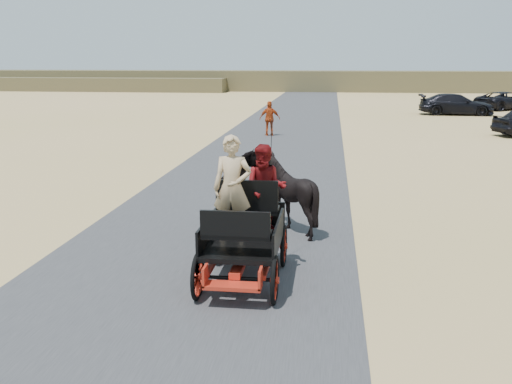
# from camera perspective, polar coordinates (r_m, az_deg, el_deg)

# --- Properties ---
(ground) EXTENTS (140.00, 140.00, 0.00)m
(ground) POSITION_cam_1_polar(r_m,az_deg,el_deg) (9.83, -7.54, -9.40)
(ground) COLOR tan
(road) EXTENTS (6.00, 140.00, 0.01)m
(road) POSITION_cam_1_polar(r_m,az_deg,el_deg) (9.82, -7.54, -9.38)
(road) COLOR #38383A
(road) RESTS_ON ground
(ridge_far) EXTENTS (140.00, 6.00, 2.40)m
(ridge_far) POSITION_cam_1_polar(r_m,az_deg,el_deg) (70.84, 5.64, 11.00)
(ridge_far) COLOR brown
(ridge_far) RESTS_ON ground
(ridge_near) EXTENTS (40.00, 4.00, 1.60)m
(ridge_near) POSITION_cam_1_polar(r_m,az_deg,el_deg) (74.27, -18.70, 10.17)
(ridge_near) COLOR brown
(ridge_near) RESTS_ON ground
(carriage) EXTENTS (1.30, 2.40, 0.72)m
(carriage) POSITION_cam_1_polar(r_m,az_deg,el_deg) (9.93, -1.22, -6.82)
(carriage) COLOR black
(carriage) RESTS_ON ground
(horse_left) EXTENTS (0.91, 2.01, 1.70)m
(horse_left) POSITION_cam_1_polar(r_m,az_deg,el_deg) (12.72, -1.63, -0.05)
(horse_left) COLOR black
(horse_left) RESTS_ON ground
(horse_right) EXTENTS (1.37, 1.54, 1.70)m
(horse_right) POSITION_cam_1_polar(r_m,az_deg,el_deg) (12.59, 3.32, -0.20)
(horse_right) COLOR black
(horse_right) RESTS_ON ground
(driver_man) EXTENTS (0.66, 0.43, 1.80)m
(driver_man) POSITION_cam_1_polar(r_m,az_deg,el_deg) (9.65, -2.38, 0.39)
(driver_man) COLOR tan
(driver_man) RESTS_ON carriage
(passenger_woman) EXTENTS (0.77, 0.60, 1.58)m
(passenger_woman) POSITION_cam_1_polar(r_m,az_deg,el_deg) (10.14, 0.94, 0.37)
(passenger_woman) COLOR #660C0F
(passenger_woman) RESTS_ON carriage
(pedestrian) EXTENTS (1.05, 0.54, 1.73)m
(pedestrian) POSITION_cam_1_polar(r_m,az_deg,el_deg) (28.69, 1.38, 7.35)
(pedestrian) COLOR #AD3B13
(pedestrian) RESTS_ON ground
(car_c) EXTENTS (5.03, 2.16, 1.44)m
(car_c) POSITION_cam_1_polar(r_m,az_deg,el_deg) (42.08, 19.38, 8.27)
(car_c) COLOR black
(car_c) RESTS_ON ground
(car_d) EXTENTS (5.33, 4.57, 1.36)m
(car_d) POSITION_cam_1_polar(r_m,az_deg,el_deg) (47.86, 23.70, 8.36)
(car_d) COLOR black
(car_d) RESTS_ON ground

